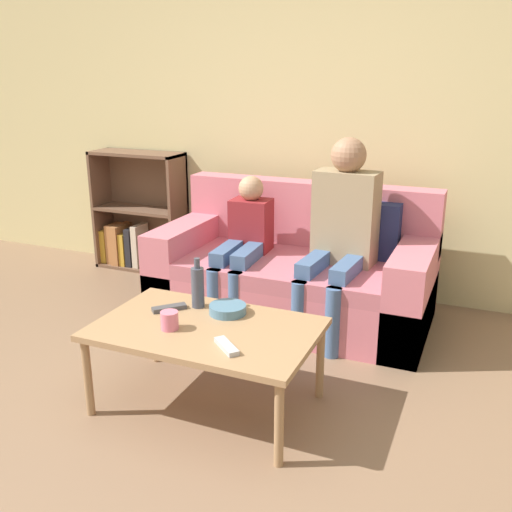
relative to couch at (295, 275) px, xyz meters
name	(u,v)px	position (x,y,z in m)	size (l,w,h in m)	color
ground_plane	(123,492)	(-0.05, -1.87, -0.28)	(22.00, 22.00, 0.00)	#84664C
wall_back	(321,110)	(-0.05, 0.61, 1.02)	(12.00, 0.06, 2.60)	beige
couch	(295,275)	(0.00, 0.00, 0.00)	(1.75, 0.87, 0.85)	#D1707F
bookshelf	(138,221)	(-1.53, 0.46, 0.11)	(0.75, 0.28, 0.96)	brown
coffee_table	(206,334)	(-0.03, -1.20, 0.10)	(1.03, 0.65, 0.42)	#A87F56
person_adult	(342,224)	(0.31, -0.08, 0.40)	(0.39, 0.63, 1.19)	#476693
person_child	(244,240)	(-0.31, -0.13, 0.24)	(0.27, 0.62, 0.91)	#476693
cup_near	(170,320)	(-0.17, -1.29, 0.18)	(0.08, 0.08, 0.09)	pink
tv_remote_0	(169,308)	(-0.28, -1.10, 0.15)	(0.15, 0.16, 0.02)	#47474C
tv_remote_1	(227,346)	(0.16, -1.37, 0.15)	(0.16, 0.15, 0.02)	#B7B7BC
snack_bowl	(228,309)	(0.00, -1.02, 0.16)	(0.18, 0.18, 0.05)	teal
bottle	(198,286)	(-0.17, -1.01, 0.25)	(0.06, 0.06, 0.26)	#424756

